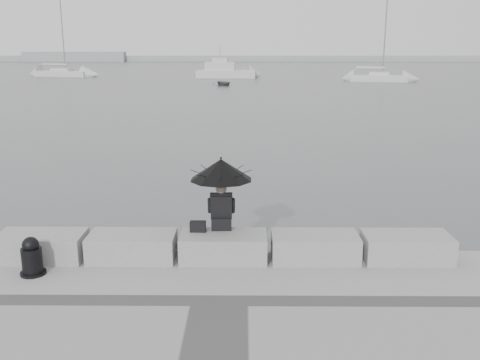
{
  "coord_description": "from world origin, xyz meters",
  "views": [
    {
      "loc": [
        0.39,
        -9.78,
        4.38
      ],
      "look_at": [
        0.28,
        3.0,
        1.17
      ],
      "focal_mm": 40.0,
      "sensor_mm": 36.0,
      "label": 1
    }
  ],
  "objects_px": {
    "sailboat_left": "(62,73)",
    "dinghy": "(224,83)",
    "sailboat_right": "(379,77)",
    "motor_cruiser": "(226,71)",
    "mooring_bollard": "(32,259)",
    "seated_person": "(221,177)"
  },
  "relations": [
    {
      "from": "sailboat_right",
      "to": "dinghy",
      "type": "height_order",
      "value": "sailboat_right"
    },
    {
      "from": "seated_person",
      "to": "dinghy",
      "type": "distance_m",
      "value": 52.71
    },
    {
      "from": "sailboat_right",
      "to": "motor_cruiser",
      "type": "relative_size",
      "value": 1.52
    },
    {
      "from": "sailboat_left",
      "to": "sailboat_right",
      "type": "bearing_deg",
      "value": 2.05
    },
    {
      "from": "sailboat_left",
      "to": "dinghy",
      "type": "height_order",
      "value": "sailboat_left"
    },
    {
      "from": "seated_person",
      "to": "sailboat_left",
      "type": "xyz_separation_m",
      "value": [
        -26.75,
        71.26,
        -1.49
      ]
    },
    {
      "from": "sailboat_left",
      "to": "mooring_bollard",
      "type": "bearing_deg",
      "value": -55.49
    },
    {
      "from": "mooring_bollard",
      "to": "sailboat_left",
      "type": "xyz_separation_m",
      "value": [
        -23.5,
        72.31,
        -0.28
      ]
    },
    {
      "from": "sailboat_left",
      "to": "dinghy",
      "type": "bearing_deg",
      "value": -20.41
    },
    {
      "from": "seated_person",
      "to": "sailboat_left",
      "type": "distance_m",
      "value": 76.13
    },
    {
      "from": "sailboat_right",
      "to": "motor_cruiser",
      "type": "height_order",
      "value": "sailboat_right"
    },
    {
      "from": "sailboat_left",
      "to": "dinghy",
      "type": "xyz_separation_m",
      "value": [
        24.78,
        -18.62,
        -0.24
      ]
    },
    {
      "from": "mooring_bollard",
      "to": "motor_cruiser",
      "type": "height_order",
      "value": "motor_cruiser"
    },
    {
      "from": "dinghy",
      "to": "sailboat_left",
      "type": "bearing_deg",
      "value": 124.26
    },
    {
      "from": "sailboat_right",
      "to": "dinghy",
      "type": "distance_m",
      "value": 20.86
    },
    {
      "from": "mooring_bollard",
      "to": "sailboat_right",
      "type": "xyz_separation_m",
      "value": [
        20.86,
        60.87,
        -0.26
      ]
    },
    {
      "from": "sailboat_left",
      "to": "motor_cruiser",
      "type": "xyz_separation_m",
      "value": [
        24.55,
        -3.53,
        0.38
      ]
    },
    {
      "from": "sailboat_left",
      "to": "seated_person",
      "type": "bearing_deg",
      "value": -52.92
    },
    {
      "from": "seated_person",
      "to": "sailboat_left",
      "type": "height_order",
      "value": "sailboat_left"
    },
    {
      "from": "seated_person",
      "to": "motor_cruiser",
      "type": "relative_size",
      "value": 0.16
    },
    {
      "from": "sailboat_left",
      "to": "dinghy",
      "type": "relative_size",
      "value": 4.07
    },
    {
      "from": "sailboat_left",
      "to": "motor_cruiser",
      "type": "distance_m",
      "value": 24.81
    }
  ]
}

